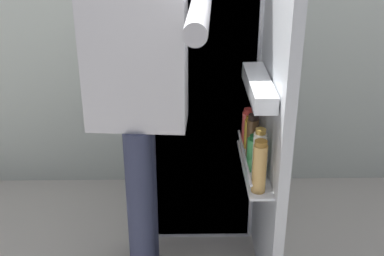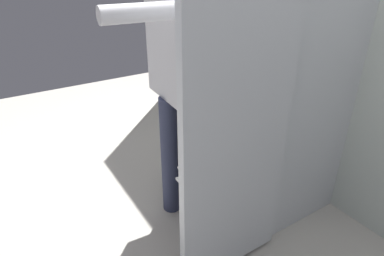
% 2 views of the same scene
% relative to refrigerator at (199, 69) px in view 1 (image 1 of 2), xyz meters
% --- Properties ---
extents(refrigerator, '(0.67, 1.24, 1.79)m').
position_rel_refrigerator_xyz_m(refrigerator, '(0.00, 0.00, 0.00)').
color(refrigerator, silver).
rests_on(refrigerator, ground_plane).
extents(person, '(0.54, 0.76, 1.65)m').
position_rel_refrigerator_xyz_m(person, '(-0.27, -0.53, 0.10)').
color(person, '#2D334C').
rests_on(person, ground_plane).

